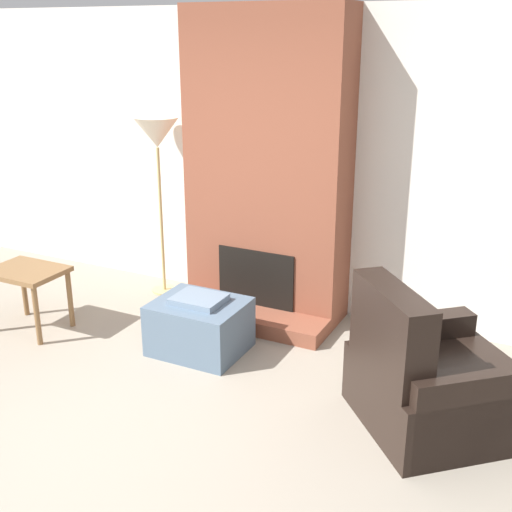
% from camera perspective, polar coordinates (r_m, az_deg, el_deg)
% --- Properties ---
extents(ground_plane, '(24.00, 24.00, 0.00)m').
position_cam_1_polar(ground_plane, '(4.09, -14.57, -17.08)').
color(ground_plane, gray).
extents(wall_back, '(7.96, 0.06, 2.60)m').
position_cam_1_polar(wall_back, '(5.67, 2.10, 8.32)').
color(wall_back, silver).
rests_on(wall_back, ground_plane).
extents(fireplace, '(1.40, 0.78, 2.60)m').
position_cam_1_polar(fireplace, '(5.45, 0.94, 7.32)').
color(fireplace, brown).
rests_on(fireplace, ground_plane).
extents(ottoman, '(0.69, 0.57, 0.46)m').
position_cam_1_polar(ottoman, '(5.05, -5.04, -6.18)').
color(ottoman, slate).
rests_on(ottoman, ground_plane).
extents(armchair, '(1.31, 1.30, 0.96)m').
position_cam_1_polar(armchair, '(4.25, 15.08, -10.97)').
color(armchair, black).
rests_on(armchair, ground_plane).
extents(side_table, '(0.60, 0.46, 0.54)m').
position_cam_1_polar(side_table, '(5.62, -19.66, -1.95)').
color(side_table, brown).
rests_on(side_table, ground_plane).
extents(floor_lamp_left, '(0.41, 0.41, 1.67)m').
position_cam_1_polar(floor_lamp_left, '(5.90, -8.79, 10.29)').
color(floor_lamp_left, tan).
rests_on(floor_lamp_left, ground_plane).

